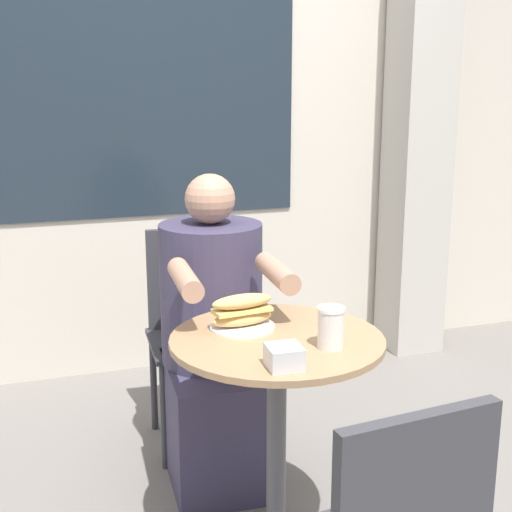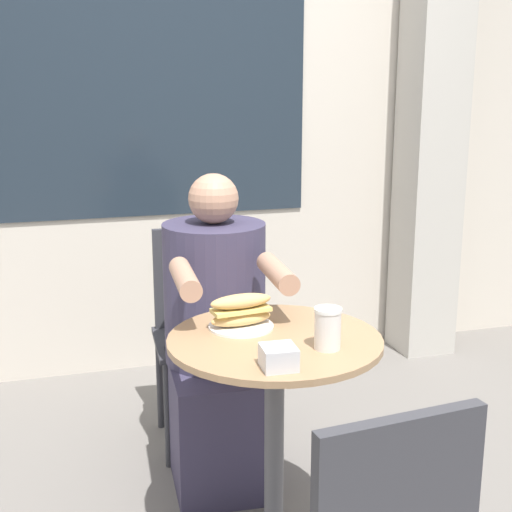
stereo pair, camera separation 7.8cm
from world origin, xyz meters
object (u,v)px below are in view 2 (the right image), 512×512
object	(u,v)px
diner_chair	(199,315)
cafe_table	(274,401)
sandwich_on_plate	(241,313)
drink_cup	(328,328)
seated_diner	(217,352)

from	to	relation	value
diner_chair	cafe_table	bearing A→B (deg)	96.66
sandwich_on_plate	drink_cup	bearing A→B (deg)	-51.96
sandwich_on_plate	cafe_table	bearing A→B (deg)	-56.97
diner_chair	drink_cup	bearing A→B (deg)	102.79
cafe_table	sandwich_on_plate	world-z (taller)	sandwich_on_plate
seated_diner	sandwich_on_plate	bearing A→B (deg)	90.97
diner_chair	seated_diner	world-z (taller)	seated_diner
diner_chair	drink_cup	distance (m)	1.04
diner_chair	sandwich_on_plate	world-z (taller)	diner_chair
cafe_table	sandwich_on_plate	bearing A→B (deg)	123.03
diner_chair	seated_diner	size ratio (longest dim) A/B	0.76
cafe_table	sandwich_on_plate	size ratio (longest dim) A/B	3.61
seated_diner	sandwich_on_plate	size ratio (longest dim) A/B	5.68
seated_diner	drink_cup	xyz separation A→B (m)	(0.17, -0.64, 0.29)
cafe_table	drink_cup	world-z (taller)	drink_cup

